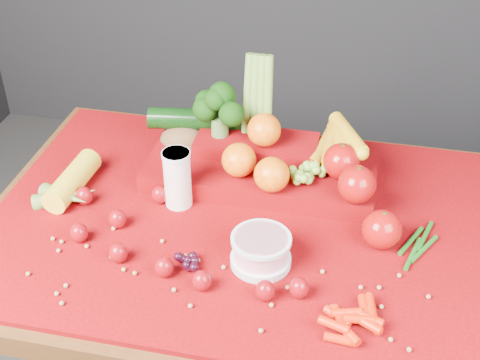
% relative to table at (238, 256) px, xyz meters
% --- Properties ---
extents(table, '(1.10, 0.80, 0.75)m').
position_rel_table_xyz_m(table, '(0.00, 0.00, 0.00)').
color(table, '#381E0C').
rests_on(table, ground).
extents(red_cloth, '(1.05, 0.75, 0.01)m').
position_rel_table_xyz_m(red_cloth, '(0.00, 0.00, 0.10)').
color(red_cloth, '#7E0409').
rests_on(red_cloth, table).
extents(milk_glass, '(0.06, 0.06, 0.13)m').
position_rel_table_xyz_m(milk_glass, '(-0.14, 0.03, 0.18)').
color(milk_glass, silver).
rests_on(milk_glass, red_cloth).
extents(yogurt_bowl, '(0.12, 0.12, 0.07)m').
position_rel_table_xyz_m(yogurt_bowl, '(0.07, -0.13, 0.14)').
color(yogurt_bowl, silver).
rests_on(yogurt_bowl, red_cloth).
extents(strawberry_scatter, '(0.54, 0.28, 0.05)m').
position_rel_table_xyz_m(strawberry_scatter, '(-0.12, -0.14, 0.13)').
color(strawberry_scatter, maroon).
rests_on(strawberry_scatter, red_cloth).
extents(dark_grape_cluster, '(0.06, 0.05, 0.03)m').
position_rel_table_xyz_m(dark_grape_cluster, '(-0.07, -0.17, 0.12)').
color(dark_grape_cluster, black).
rests_on(dark_grape_cluster, red_cloth).
extents(soybean_scatter, '(0.84, 0.24, 0.01)m').
position_rel_table_xyz_m(soybean_scatter, '(0.00, -0.20, 0.11)').
color(soybean_scatter, '#A27B45').
rests_on(soybean_scatter, red_cloth).
extents(corn_ear, '(0.19, 0.24, 0.06)m').
position_rel_table_xyz_m(corn_ear, '(-0.38, -0.01, 0.13)').
color(corn_ear, yellow).
rests_on(corn_ear, red_cloth).
extents(potato, '(0.12, 0.09, 0.08)m').
position_rel_table_xyz_m(potato, '(-0.18, 0.21, 0.15)').
color(potato, '#523C20').
rests_on(potato, red_cloth).
extents(baby_carrot_pile, '(0.18, 0.18, 0.03)m').
position_rel_table_xyz_m(baby_carrot_pile, '(0.27, -0.25, 0.12)').
color(baby_carrot_pile, red).
rests_on(baby_carrot_pile, red_cloth).
extents(green_bean_pile, '(0.14, 0.12, 0.01)m').
position_rel_table_xyz_m(green_bean_pile, '(0.37, -0.01, 0.11)').
color(green_bean_pile, '#175613').
rests_on(green_bean_pile, red_cloth).
extents(produce_mound, '(0.61, 0.36, 0.27)m').
position_rel_table_xyz_m(produce_mound, '(0.04, 0.15, 0.17)').
color(produce_mound, '#7E0409').
rests_on(produce_mound, red_cloth).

